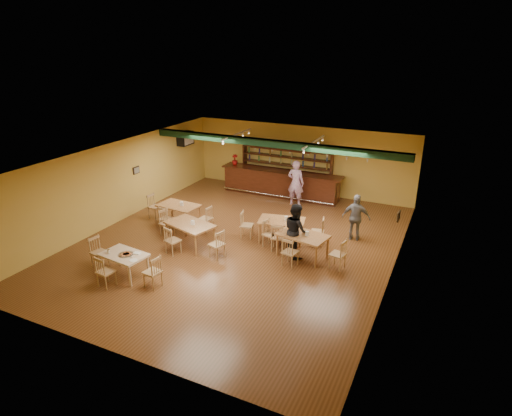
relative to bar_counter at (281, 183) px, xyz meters
The scene contains 23 objects.
floor 5.21m from the bar_counter, 83.61° to the right, with size 12.00×12.00×0.00m, color #573519.
ceiling_beam 3.34m from the bar_counter, 76.22° to the right, with size 10.00×0.30×0.25m, color black.
track_rail_left 3.19m from the bar_counter, 124.96° to the right, with size 0.05×2.50×0.05m, color silver.
track_rail_right 3.55m from the bar_counter, 41.52° to the right, with size 0.05×2.50×0.05m, color silver.
ac_unit 4.68m from the bar_counter, 167.32° to the right, with size 0.34×0.70×0.48m, color silver.
picture_left 6.15m from the bar_counter, 136.63° to the right, with size 0.04×0.34×0.28m, color black.
picture_right 7.33m from the bar_counter, 39.98° to the right, with size 0.04×0.34×0.28m, color black.
bar_counter is the anchor object (origin of this frame).
back_bar_hutch 0.85m from the bar_counter, 90.00° to the left, with size 4.19×0.40×2.28m, color #36170A.
poinsettia 2.40m from the bar_counter, behind, with size 0.27×0.27×0.48m, color #A4100F.
dining_table_a 5.07m from the bar_counter, 115.71° to the right, with size 1.51×0.91×0.75m, color brown.
dining_table_b 4.66m from the bar_counter, 67.34° to the right, with size 1.53×0.92×0.76m, color brown.
dining_table_c 6.01m from the bar_counter, 97.48° to the right, with size 1.61×0.97×0.81m, color brown.
dining_table_d 5.85m from the bar_counter, 61.03° to the right, with size 1.54×0.93×0.77m, color brown.
near_table 8.54m from the bar_counter, 99.48° to the right, with size 1.31×0.84×0.70m, color #D7B590.
pizza_tray 8.53m from the bar_counter, 98.86° to the right, with size 0.40×0.40×0.01m, color silver.
parmesan_shaker 8.76m from the bar_counter, 102.05° to the right, with size 0.07×0.07×0.11m, color #EAE5C6.
napkin_stack 8.31m from the bar_counter, 97.47° to the right, with size 0.20×0.15×0.03m, color white.
pizza_server 8.46m from the bar_counter, 97.97° to the right, with size 0.32×0.09×0.00m, color silver.
side_plate 8.66m from the bar_counter, 95.91° to the right, with size 0.22×0.22×0.01m, color white.
patron_bar 1.35m from the bar_counter, 39.66° to the right, with size 0.70×0.46×1.91m, color #A052B1.
patron_right_a 5.73m from the bar_counter, 63.03° to the right, with size 0.85×0.66×1.74m, color black.
patron_right_b 5.10m from the bar_counter, 37.68° to the right, with size 0.95×0.40×1.62m, color slate.
Camera 1 is at (6.17, -11.65, 6.41)m, focal length 30.36 mm.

